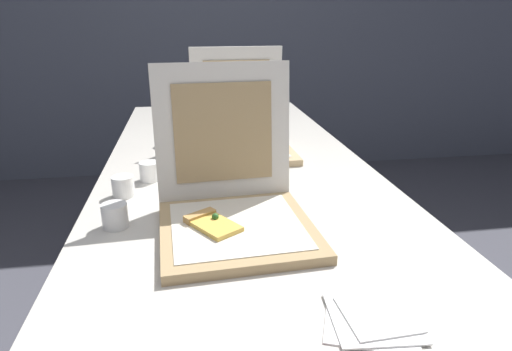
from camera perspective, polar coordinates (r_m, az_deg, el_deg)
The scene contains 9 objects.
wall_back at distance 3.42m, azimuth -7.07°, elevation 22.06°, with size 10.00×0.10×2.60m, color slate.
table at distance 1.35m, azimuth -1.99°, elevation -1.75°, with size 0.86×2.29×0.73m.
pizza_box_front at distance 0.99m, azimuth -3.04°, elevation -4.03°, with size 0.36×0.39×0.36m.
pizza_box_middle at distance 1.56m, azimuth -1.89°, elevation 5.10°, with size 0.35×0.35×0.36m.
cup_white_mid at distance 1.32m, azimuth -13.86°, elevation 0.53°, with size 0.06×0.06×0.06m, color white.
cup_white_near_center at distance 1.22m, azimuth -17.13°, elevation -1.37°, with size 0.06×0.06×0.06m, color white.
cup_white_near_left at distance 1.05m, azimuth -18.14°, elevation -5.06°, with size 0.06×0.06×0.06m, color white.
cup_white_far at distance 1.67m, azimuth -11.43°, elevation 4.87°, with size 0.06×0.06×0.06m, color white.
napkin_pile at distance 0.76m, azimuth 15.20°, elevation -17.62°, with size 0.18×0.18×0.01m.
Camera 1 is at (-0.15, -0.61, 1.19)m, focal length 30.30 mm.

